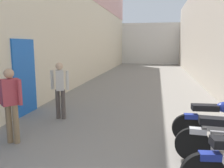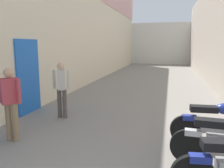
% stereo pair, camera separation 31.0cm
% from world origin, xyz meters
% --- Properties ---
extents(ground_plane, '(40.89, 40.89, 0.00)m').
position_xyz_m(ground_plane, '(0.00, 10.45, 0.00)').
color(ground_plane, gray).
extents(building_left, '(0.45, 24.89, 8.24)m').
position_xyz_m(building_left, '(-3.21, 12.40, 4.16)').
color(building_left, beige).
rests_on(building_left, ground).
extents(building_right, '(0.45, 24.89, 5.59)m').
position_xyz_m(building_right, '(3.22, 12.44, 2.79)').
color(building_right, beige).
rests_on(building_right, ground).
extents(building_far_end, '(9.04, 2.00, 4.34)m').
position_xyz_m(building_far_end, '(0.00, 25.89, 2.17)').
color(building_far_end, silver).
rests_on(building_far_end, ground).
extents(motorcycle_fifth, '(1.85, 0.58, 1.04)m').
position_xyz_m(motorcycle_fifth, '(2.08, 4.43, 0.50)').
color(motorcycle_fifth, black).
rests_on(motorcycle_fifth, ground).
extents(pedestrian_mid_alley, '(0.52, 0.39, 1.57)m').
position_xyz_m(pedestrian_mid_alley, '(-2.12, 3.63, 0.92)').
color(pedestrian_mid_alley, '#8C7251').
rests_on(pedestrian_mid_alley, ground).
extents(pedestrian_further_down, '(0.52, 0.39, 1.57)m').
position_xyz_m(pedestrian_further_down, '(-1.80, 5.35, 0.92)').
color(pedestrian_further_down, '#564C47').
rests_on(pedestrian_further_down, ground).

